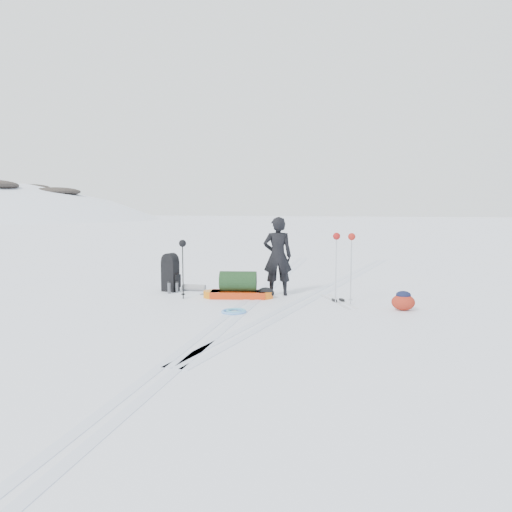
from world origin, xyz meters
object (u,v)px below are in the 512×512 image
Objects in this scene: skier at (278,256)px; pulk_sled at (238,288)px; ski_poles_black at (183,251)px; expedition_rucksack at (173,274)px.

pulk_sled is (-0.76, -0.58, -0.67)m from skier.
skier reaches higher than ski_poles_black.
expedition_rucksack reaches higher than pulk_sled.
skier is at bearing 14.81° from expedition_rucksack.
expedition_rucksack is (-2.53, -0.19, -0.47)m from skier.
expedition_rucksack is (-1.77, 0.40, 0.20)m from pulk_sled.
ski_poles_black is at bearing -172.54° from pulk_sled.
ski_poles_black is at bearing -41.80° from expedition_rucksack.
pulk_sled is 1.24× the size of ski_poles_black.
expedition_rucksack is at bearing -13.30° from skier.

